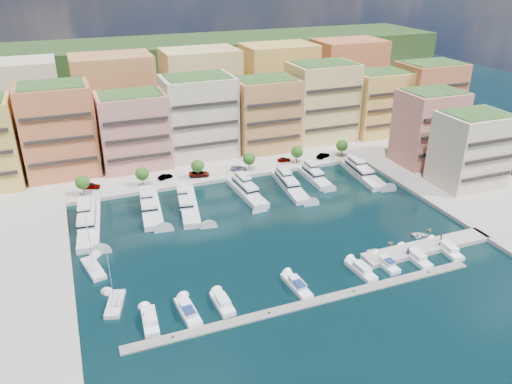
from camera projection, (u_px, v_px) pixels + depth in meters
ground at (267, 228)px, 121.12m from camera, size 400.00×400.00×0.00m
north_quay at (199, 147)px, 173.37m from camera, size 220.00×64.00×2.00m
east_quay at (490, 201)px, 134.81m from camera, size 34.00×76.00×2.00m
hillside at (169, 111)px, 213.83m from camera, size 240.00×40.00×58.00m
south_pontoon at (313, 303)px, 94.84m from camera, size 72.00×2.20×0.35m
finger_pier at (427, 249)px, 112.46m from camera, size 32.00×5.00×2.00m
apartment_1 at (59, 130)px, 144.35m from camera, size 20.00×16.50×26.80m
apartment_2 at (134, 130)px, 150.43m from camera, size 20.00×15.50×22.80m
apartment_3 at (199, 117)px, 158.40m from camera, size 22.00×16.50×25.80m
apartment_4 at (265, 114)px, 164.39m from camera, size 20.00×15.50×23.80m
apartment_5 at (322, 102)px, 172.69m from camera, size 22.00×16.50×26.80m
apartment_6 at (378, 103)px, 179.11m from camera, size 20.00×15.50×22.80m
apartment_7 at (428, 96)px, 183.59m from camera, size 22.00×16.50×24.80m
apartment_east_a at (429, 127)px, 153.17m from camera, size 18.00×14.50×22.80m
apartment_east_b at (471, 149)px, 138.42m from camera, size 18.00×14.50×20.80m
backblock_0 at (19, 109)px, 158.55m from camera, size 26.00×18.00×30.00m
backblock_1 at (115, 100)px, 168.44m from camera, size 26.00×18.00×30.00m
backblock_2 at (201, 92)px, 178.33m from camera, size 26.00×18.00×30.00m
backblock_3 at (278, 85)px, 188.22m from camera, size 26.00×18.00×30.00m
backblock_4 at (347, 79)px, 198.11m from camera, size 26.00×18.00×30.00m
tree_0 at (82, 182)px, 134.15m from camera, size 3.80×3.80×5.65m
tree_1 at (142, 174)px, 139.42m from camera, size 3.80×3.80×5.65m
tree_2 at (198, 166)px, 144.70m from camera, size 3.80×3.80×5.65m
tree_3 at (249, 159)px, 149.97m from camera, size 3.80×3.80×5.65m
tree_4 at (297, 152)px, 155.25m from camera, size 3.80×3.80×5.65m
tree_5 at (342, 146)px, 160.52m from camera, size 3.80×3.80×5.65m
lamppost_0 at (99, 187)px, 133.92m from camera, size 0.30×0.30×4.20m
lamppost_1 at (165, 177)px, 139.85m from camera, size 0.30×0.30×4.20m
lamppost_2 at (226, 168)px, 145.79m from camera, size 0.30×0.30×4.20m
lamppost_3 at (282, 160)px, 151.72m from camera, size 0.30×0.30×4.20m
lamppost_4 at (334, 152)px, 157.65m from camera, size 0.30×0.30×4.20m
yacht_0 at (89, 221)px, 122.02m from camera, size 7.59×25.81×7.30m
yacht_1 at (150, 207)px, 128.87m from camera, size 6.95×21.29×7.30m
yacht_2 at (188, 202)px, 131.18m from camera, size 8.10×23.52×7.30m
yacht_3 at (246, 190)px, 138.03m from camera, size 5.53×20.06×7.30m
yacht_4 at (289, 185)px, 141.71m from camera, size 6.22×21.58×7.30m
yacht_5 at (314, 176)px, 147.15m from camera, size 4.45×15.34×7.30m
yacht_6 at (362, 172)px, 149.62m from camera, size 6.90×21.65×7.30m
cruiser_0 at (150, 321)px, 89.32m from camera, size 3.10×8.07×2.55m
cruiser_1 at (188, 312)px, 91.58m from camera, size 3.36×9.05×2.66m
cruiser_2 at (223, 303)px, 93.83m from camera, size 2.97×7.66×2.55m
cruiser_4 at (297, 286)px, 98.87m from camera, size 3.08×9.17×2.66m
cruiser_6 at (361, 270)px, 103.80m from camera, size 3.22×8.54×2.55m
cruiser_7 at (386, 264)px, 105.82m from camera, size 2.74×7.20×2.66m
cruiser_8 at (415, 257)px, 108.31m from camera, size 2.68×8.83×2.55m
cruiser_9 at (447, 250)px, 111.16m from camera, size 3.42×9.10×2.55m
sailboat_0 at (115, 304)px, 93.94m from camera, size 4.97×8.50×13.20m
sailboat_1 at (93, 269)px, 104.63m from camera, size 4.71×9.76×13.20m
tender_0 at (375, 251)px, 110.92m from camera, size 3.90×3.13×0.72m
tender_1 at (391, 242)px, 114.30m from camera, size 1.58×1.42×0.73m
tender_3 at (429, 230)px, 119.63m from camera, size 1.59×1.42×0.76m
tender_2 at (420, 235)px, 117.32m from camera, size 4.86×4.19×0.84m
car_0 at (91, 186)px, 139.28m from camera, size 5.32×3.67×1.68m
car_1 at (165, 177)px, 145.28m from camera, size 4.59×3.04×1.43m
car_2 at (199, 174)px, 146.91m from camera, size 6.57×4.10×1.69m
car_3 at (239, 168)px, 151.08m from camera, size 5.45×3.38×1.47m
car_4 at (284, 159)px, 157.68m from camera, size 4.39×2.19×1.44m
car_5 at (323, 156)px, 160.52m from camera, size 5.13×3.48×1.60m
person_0 at (408, 251)px, 108.14m from camera, size 0.79×0.77×1.83m
person_1 at (441, 238)px, 113.20m from camera, size 1.13×1.06×1.85m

